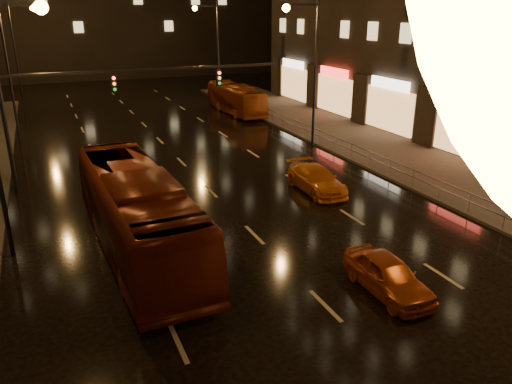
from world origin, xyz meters
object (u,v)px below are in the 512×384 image
taxi_far (317,179)px  bus_curb (236,99)px  bus_red (137,212)px  taxi_near (388,275)px

taxi_far → bus_curb: bearing=81.7°
bus_curb → bus_red: bearing=-119.8°
taxi_far → bus_red: bearing=-160.1°
bus_curb → taxi_far: 22.12m
bus_red → taxi_near: (7.24, -6.55, -1.03)m
bus_red → taxi_far: size_ratio=2.71×
taxi_near → taxi_far: 10.32m
bus_curb → taxi_near: size_ratio=2.48×
bus_curb → taxi_near: 32.40m
bus_red → bus_curb: 28.72m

